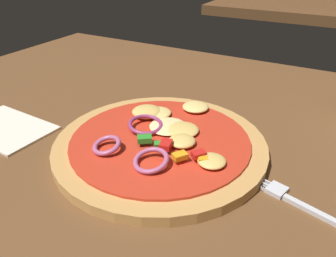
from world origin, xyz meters
TOP-DOWN VIEW (x-y plane):
  - dining_table at (0.00, 0.00)m, footprint 1.10×0.84m
  - pizza at (-0.04, 0.01)m, footprint 0.26×0.26m
  - fork at (0.13, -0.01)m, footprint 0.16×0.05m
  - napkin at (-0.26, -0.05)m, footprint 0.13×0.09m
  - background_table at (-0.08, 1.28)m, footprint 0.70×0.49m

SIDE VIEW (x-z plane):
  - dining_table at x=0.00m, z-range 0.00..0.04m
  - background_table at x=-0.08m, z-range 0.00..0.04m
  - napkin at x=-0.26m, z-range 0.04..0.04m
  - fork at x=0.13m, z-range 0.04..0.04m
  - pizza at x=-0.04m, z-range 0.03..0.06m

